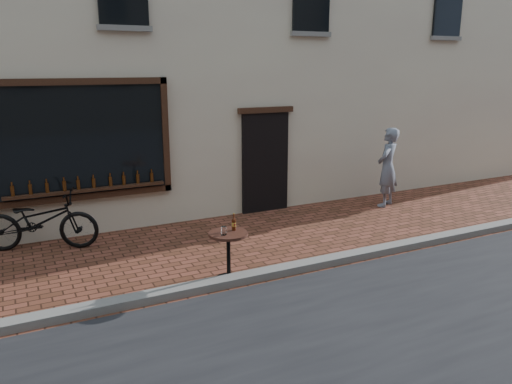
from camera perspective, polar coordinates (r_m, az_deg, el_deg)
name	(u,v)px	position (r m, az deg, el deg)	size (l,w,h in m)	color
ground	(258,285)	(7.60, 0.27, -10.56)	(90.00, 90.00, 0.00)	#4C2818
kerb	(253,276)	(7.74, -0.40, -9.60)	(90.00, 0.25, 0.12)	slate
cargo_bicycle	(37,220)	(9.61, -23.72, -2.99)	(2.39, 1.38, 1.13)	black
bistro_table	(229,246)	(7.56, -3.15, -6.22)	(0.60, 0.60, 1.03)	black
pedestrian	(387,167)	(11.87, 14.79, 2.74)	(0.67, 0.44, 1.83)	slate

